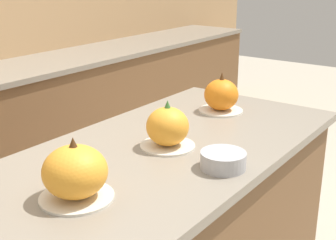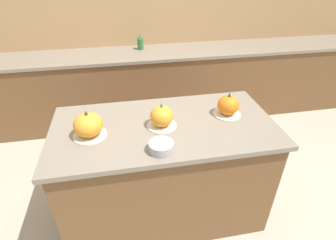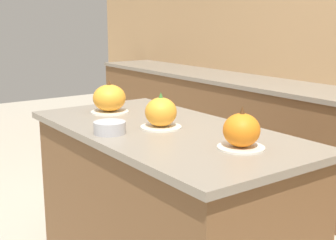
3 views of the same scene
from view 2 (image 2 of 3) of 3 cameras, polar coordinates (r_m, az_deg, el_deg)
The scene contains 9 objects.
ground_plane at distance 2.44m, azimuth -0.66°, elevation -18.67°, with size 12.00×12.00×0.00m, color #BCB29E.
wall_back at distance 3.47m, azimuth -6.67°, elevation 21.56°, with size 8.00×0.06×2.50m.
kitchen_island at distance 2.11m, azimuth -0.73°, elevation -11.08°, with size 1.57×0.79×0.89m.
back_counter at distance 3.40m, azimuth -5.33°, elevation 7.23°, with size 6.00×0.60×0.90m.
pumpkin_cake_left at distance 1.76m, azimuth -16.94°, elevation -1.15°, with size 0.22×0.22×0.19m.
pumpkin_cake_center at distance 1.78m, azimuth -1.38°, elevation 0.68°, with size 0.21×0.21×0.18m.
pumpkin_cake_right at distance 1.96m, azimuth 12.93°, elevation 3.02°, with size 0.20×0.20×0.18m.
bottle_tall at distance 3.33m, azimuth -6.02°, elevation 16.49°, with size 0.07×0.07×0.18m.
mixing_bowl at distance 1.59m, azimuth -1.47°, elevation -5.84°, with size 0.15×0.15×0.06m.
Camera 2 is at (-0.25, -1.50, 1.91)m, focal length 28.00 mm.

